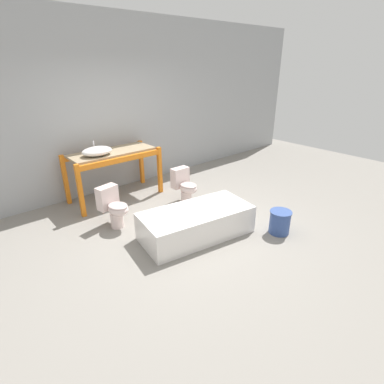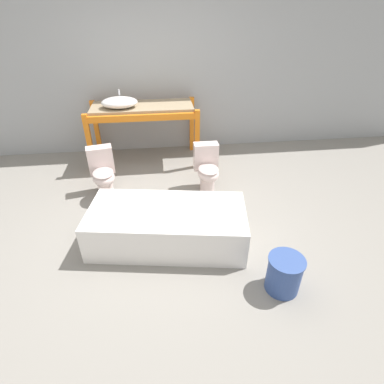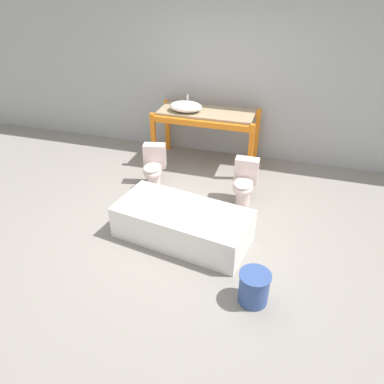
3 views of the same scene
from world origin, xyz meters
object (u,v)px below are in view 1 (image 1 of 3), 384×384
at_px(toilet_far, 114,206).
at_px(bucket_white, 280,222).
at_px(toilet_near, 185,186).
at_px(sink_basin, 97,151).
at_px(bathtub_main, 196,221).

relative_size(toilet_far, bucket_white, 1.80).
relative_size(toilet_near, toilet_far, 1.00).
xyz_separation_m(sink_basin, toilet_near, (1.13, -0.95, -0.64)).
xyz_separation_m(sink_basin, bucket_white, (1.54, -2.67, -0.79)).
distance_m(sink_basin, toilet_near, 1.61).
distance_m(bathtub_main, toilet_near, 1.13).
relative_size(sink_basin, bathtub_main, 0.30).
xyz_separation_m(sink_basin, bathtub_main, (0.55, -1.91, -0.74)).
height_order(sink_basin, toilet_far, sink_basin).
distance_m(sink_basin, toilet_far, 1.12).
bearing_deg(bathtub_main, toilet_far, 136.42).
xyz_separation_m(bathtub_main, bucket_white, (0.98, -0.76, -0.05)).
distance_m(toilet_near, toilet_far, 1.36).
bearing_deg(sink_basin, bucket_white, -60.13).
relative_size(bathtub_main, toilet_far, 2.69).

